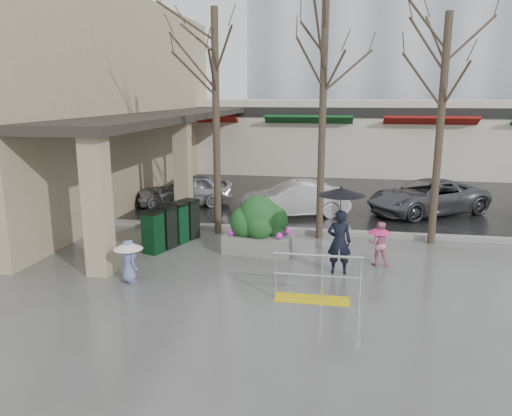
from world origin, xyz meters
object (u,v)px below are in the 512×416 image
(child_pink, at_px, (379,241))
(planter, at_px, (259,226))
(handrail, at_px, (315,283))
(tree_mideast, at_px, (444,74))
(car_c, at_px, (427,197))
(tree_west, at_px, (215,68))
(news_boxes, at_px, (172,225))
(child_blue, at_px, (129,256))
(car_b, at_px, (295,199))
(woman, at_px, (340,222))
(tree_midwest, at_px, (324,61))
(car_a, at_px, (185,190))

(child_pink, distance_m, planter, 3.25)
(handrail, bearing_deg, tree_mideast, 56.81)
(car_c, bearing_deg, tree_west, -92.51)
(tree_mideast, distance_m, news_boxes, 8.74)
(tree_west, height_order, tree_mideast, tree_west)
(handrail, relative_size, child_blue, 1.84)
(tree_west, relative_size, child_pink, 5.91)
(tree_west, bearing_deg, child_pink, -24.98)
(car_b, bearing_deg, tree_west, -57.41)
(woman, relative_size, planter, 1.11)
(child_pink, xyz_separation_m, child_blue, (-5.84, -2.24, -0.00))
(handrail, xyz_separation_m, tree_midwest, (-0.16, 4.80, 4.86))
(woman, height_order, planter, woman)
(tree_west, height_order, woman, tree_west)
(tree_west, height_order, child_pink, tree_west)
(handrail, relative_size, tree_west, 0.28)
(tree_midwest, relative_size, car_c, 1.54)
(woman, height_order, car_a, woman)
(tree_west, relative_size, car_c, 1.50)
(news_boxes, relative_size, car_c, 0.49)
(car_c, bearing_deg, car_b, -107.60)
(tree_west, height_order, tree_midwest, tree_midwest)
(woman, bearing_deg, handrail, 74.28)
(tree_mideast, height_order, child_pink, tree_mideast)
(child_pink, xyz_separation_m, car_a, (-7.11, 5.90, -0.02))
(handrail, bearing_deg, car_c, 67.63)
(child_pink, xyz_separation_m, car_c, (2.10, 6.14, -0.02))
(child_blue, xyz_separation_m, planter, (2.62, 2.71, 0.13))
(handrail, xyz_separation_m, car_c, (3.57, 8.68, 0.25))
(woman, xyz_separation_m, planter, (-2.20, 1.26, -0.53))
(tree_west, xyz_separation_m, tree_mideast, (6.50, 0.00, -0.22))
(tree_midwest, height_order, news_boxes, tree_midwest)
(news_boxes, xyz_separation_m, car_b, (3.17, 4.20, 0.03))
(tree_west, distance_m, tree_mideast, 6.50)
(child_blue, bearing_deg, handrail, -145.66)
(tree_midwest, xyz_separation_m, tree_mideast, (3.30, -0.00, -0.37))
(tree_mideast, bearing_deg, handrail, -123.19)
(car_c, bearing_deg, tree_mideast, -38.13)
(tree_midwest, bearing_deg, news_boxes, -160.11)
(tree_mideast, distance_m, child_blue, 9.71)
(woman, relative_size, news_boxes, 0.99)
(child_pink, height_order, planter, planter)
(tree_west, relative_size, news_boxes, 3.09)
(tree_west, xyz_separation_m, car_b, (2.18, 2.68, -4.45))
(planter, bearing_deg, tree_midwest, 48.48)
(handrail, height_order, child_blue, child_blue)
(car_a, relative_size, car_c, 0.82)
(tree_mideast, height_order, woman, tree_mideast)
(woman, bearing_deg, tree_west, -39.32)
(woman, height_order, child_blue, woman)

